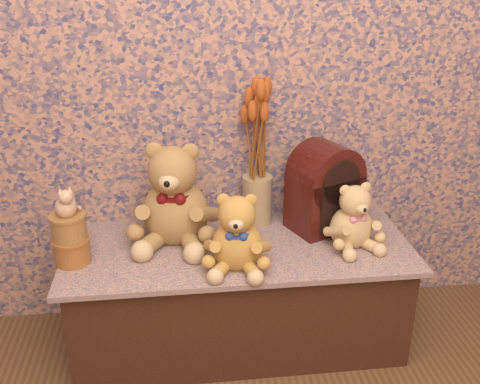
# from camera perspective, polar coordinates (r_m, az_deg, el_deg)

# --- Properties ---
(display_shelf) EXTENTS (1.29, 0.54, 0.43)m
(display_shelf) POSITION_cam_1_polar(r_m,az_deg,el_deg) (2.17, -0.16, -10.54)
(display_shelf) COLOR navy
(display_shelf) RESTS_ON ground
(teddy_large) EXTENTS (0.40, 0.45, 0.42)m
(teddy_large) POSITION_cam_1_polar(r_m,az_deg,el_deg) (2.03, -6.85, 0.40)
(teddy_large) COLOR olive
(teddy_large) RESTS_ON display_shelf
(teddy_medium) EXTENTS (0.28, 0.31, 0.29)m
(teddy_medium) POSITION_cam_1_polar(r_m,az_deg,el_deg) (1.87, -0.29, -3.69)
(teddy_medium) COLOR #C28636
(teddy_medium) RESTS_ON display_shelf
(teddy_small) EXTENTS (0.26, 0.29, 0.27)m
(teddy_small) POSITION_cam_1_polar(r_m,az_deg,el_deg) (2.05, 11.65, -2.05)
(teddy_small) COLOR tan
(teddy_small) RESTS_ON display_shelf
(cathedral_radio) EXTENTS (0.31, 0.27, 0.35)m
(cathedral_radio) POSITION_cam_1_polar(r_m,az_deg,el_deg) (2.14, 8.82, 0.58)
(cathedral_radio) COLOR #350E09
(cathedral_radio) RESTS_ON display_shelf
(ceramic_vase) EXTENTS (0.13, 0.13, 0.20)m
(ceramic_vase) POSITION_cam_1_polar(r_m,az_deg,el_deg) (2.19, 1.80, -0.78)
(ceramic_vase) COLOR tan
(ceramic_vase) RESTS_ON display_shelf
(dried_stalks) EXTENTS (0.29, 0.29, 0.44)m
(dried_stalks) POSITION_cam_1_polar(r_m,az_deg,el_deg) (2.08, 1.91, 7.29)
(dried_stalks) COLOR #B9521D
(dried_stalks) RESTS_ON ceramic_vase
(biscuit_tin_lower) EXTENTS (0.15, 0.15, 0.09)m
(biscuit_tin_lower) POSITION_cam_1_polar(r_m,az_deg,el_deg) (2.02, -17.11, -5.87)
(biscuit_tin_lower) COLOR #AE8F33
(biscuit_tin_lower) RESTS_ON display_shelf
(biscuit_tin_upper) EXTENTS (0.13, 0.13, 0.09)m
(biscuit_tin_upper) POSITION_cam_1_polar(r_m,az_deg,el_deg) (1.98, -17.42, -3.56)
(biscuit_tin_upper) COLOR tan
(biscuit_tin_upper) RESTS_ON biscuit_tin_lower
(cat_figurine) EXTENTS (0.11, 0.12, 0.12)m
(cat_figurine) POSITION_cam_1_polar(r_m,az_deg,el_deg) (1.93, -17.79, -0.78)
(cat_figurine) COLOR silver
(cat_figurine) RESTS_ON biscuit_tin_upper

